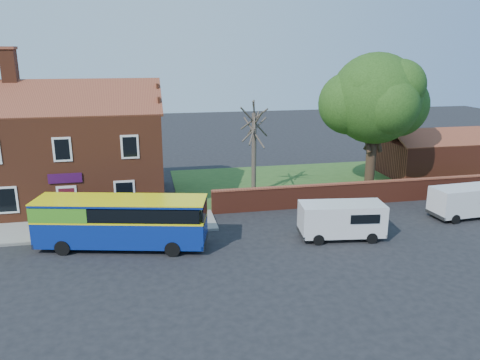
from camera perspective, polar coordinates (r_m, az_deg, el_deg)
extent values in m
plane|color=black|center=(24.28, -5.82, -9.85)|extent=(120.00, 120.00, 0.00)
cube|color=gray|center=(29.91, -20.53, -5.70)|extent=(18.00, 3.50, 0.12)
cube|color=slate|center=(28.30, -21.04, -6.94)|extent=(18.00, 0.15, 0.14)
cube|color=#426B28|center=(39.35, 11.30, -0.09)|extent=(26.00, 12.00, 0.04)
cube|color=brown|center=(34.50, -19.64, 2.66)|extent=(12.00, 8.00, 6.50)
cube|color=brown|center=(31.91, -20.81, 9.33)|extent=(12.30, 4.08, 2.16)
cube|color=brown|center=(35.85, -19.84, 9.99)|extent=(12.30, 4.08, 2.16)
cube|color=brown|center=(34.45, -26.31, 12.32)|extent=(0.90, 0.90, 2.20)
cube|color=black|center=(30.33, -20.86, 3.50)|extent=(1.10, 0.06, 1.50)
cube|color=#4C0F19|center=(31.16, -20.26, -2.81)|extent=(0.95, 0.04, 2.10)
cube|color=silver|center=(31.17, -20.26, -2.71)|extent=(1.20, 0.06, 2.30)
cube|color=#370C38|center=(30.69, -20.55, 0.20)|extent=(2.00, 0.06, 0.60)
cube|color=maroon|center=(33.92, 15.23, -1.55)|extent=(22.00, 0.30, 1.50)
cube|color=brown|center=(33.71, 15.33, -0.25)|extent=(22.00, 0.38, 0.10)
cube|color=maroon|center=(43.25, 22.49, 2.44)|extent=(8.00, 5.00, 3.00)
cube|color=brown|center=(41.87, 23.72, 4.79)|extent=(8.20, 2.56, 1.24)
cube|color=brown|center=(43.90, 21.87, 5.42)|extent=(8.20, 2.56, 1.24)
cube|color=navy|center=(26.18, -14.17, -5.88)|extent=(9.32, 4.27, 1.44)
cube|color=yellow|center=(25.93, -14.28, -4.40)|extent=(9.34, 4.29, 0.10)
cube|color=black|center=(25.79, -14.34, -3.50)|extent=(8.97, 4.20, 0.72)
cube|color=#479B21|center=(26.76, -20.50, -3.32)|extent=(3.52, 2.94, 0.77)
cube|color=navy|center=(25.64, -14.41, -2.49)|extent=(9.32, 4.27, 0.14)
cube|color=yellow|center=(25.62, -14.42, -2.32)|extent=(9.37, 4.31, 0.06)
cylinder|color=black|center=(26.43, -20.79, -7.71)|extent=(0.86, 0.46, 0.81)
cylinder|color=black|center=(28.23, -19.21, -6.08)|extent=(0.86, 0.46, 0.81)
cylinder|color=black|center=(24.83, -8.22, -8.31)|extent=(0.86, 0.46, 0.81)
cylinder|color=black|center=(26.74, -7.47, -6.51)|extent=(0.86, 0.46, 0.81)
cube|color=silver|center=(27.20, 12.27, -4.62)|extent=(4.91, 2.46, 1.79)
cube|color=black|center=(27.78, 16.51, -3.88)|extent=(0.28, 1.60, 0.71)
cube|color=black|center=(28.21, 16.72, -5.94)|extent=(0.33, 1.88, 0.23)
cylinder|color=black|center=(26.33, 9.53, -7.18)|extent=(0.64, 0.30, 0.62)
cylinder|color=black|center=(27.92, 8.68, -5.81)|extent=(0.64, 0.30, 0.62)
cylinder|color=black|center=(27.19, 15.76, -6.83)|extent=(0.64, 0.30, 0.62)
cylinder|color=black|center=(28.73, 14.58, -5.52)|extent=(0.64, 0.30, 0.62)
cube|color=silver|center=(33.27, 25.91, -2.22)|extent=(4.70, 2.15, 1.74)
cylinder|color=black|center=(31.97, 24.74, -4.35)|extent=(0.62, 0.26, 0.61)
cylinder|color=black|center=(33.21, 22.87, -3.42)|extent=(0.62, 0.26, 0.61)
cylinder|color=black|center=(35.07, 26.66, -2.90)|extent=(0.62, 0.26, 0.61)
cylinder|color=black|center=(37.17, 15.62, 2.10)|extent=(0.74, 0.74, 4.28)
sphere|color=#37641F|center=(36.41, 16.17, 9.52)|extent=(6.70, 6.70, 6.70)
sphere|color=#37641F|center=(37.73, 18.51, 8.67)|extent=(4.84, 4.84, 4.84)
sphere|color=#37641F|center=(36.18, 13.21, 9.09)|extent=(4.65, 4.65, 4.65)
cylinder|color=#4C4238|center=(34.43, 1.71, 3.15)|extent=(0.35, 0.35, 6.05)
cylinder|color=#4C4238|center=(34.04, 1.74, 6.71)|extent=(0.36, 2.95, 2.38)
cylinder|color=#4C4238|center=(34.07, 1.73, 6.35)|extent=(1.54, 2.18, 2.18)
cylinder|color=#4C4238|center=(34.01, 1.74, 7.07)|extent=(2.48, 1.14, 2.41)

